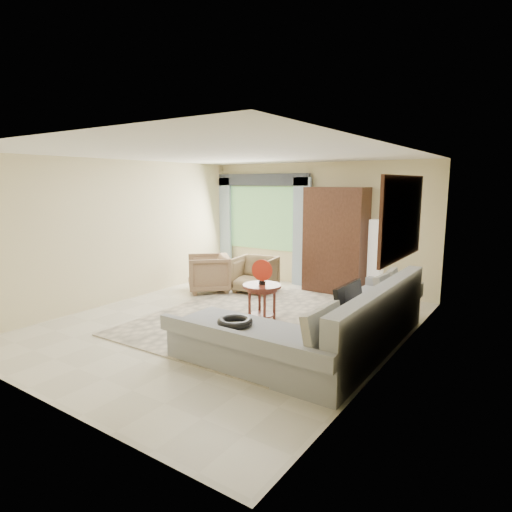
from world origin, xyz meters
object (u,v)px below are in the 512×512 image
Objects in this scene: sectional_sofa at (331,331)px; armchair_right at (255,275)px; armchair_left at (209,273)px; potted_plant at (226,267)px; armoire at (336,241)px; floor_lamp at (376,259)px; tv_screen at (350,303)px; coffee_table at (262,302)px.

sectional_sofa reaches higher than armchair_right.
armchair_left is 1.31m from potted_plant.
potted_plant is at bearing 158.48° from armchair_left.
floor_lamp is (0.80, 0.06, -0.30)m from armoire.
armchair_left is 3.29m from floor_lamp.
armchair_right is at bearing -29.25° from potted_plant.
floor_lamp is at bearing 15.05° from armchair_right.
floor_lamp is (2.94, 1.43, 0.37)m from armchair_left.
tv_screen is at bearing -45.17° from armchair_right.
coffee_table is at bearing -94.35° from armoire.
potted_plant is at bearing -176.40° from armoire.
floor_lamp is at bearing 98.33° from sectional_sofa.
sectional_sofa is 4.19× the size of armchair_left.
armoire is at bearing 113.06° from sectional_sofa.
tv_screen is 0.90× the size of armchair_left.
tv_screen is 0.35× the size of armoire.
tv_screen is at bearing 22.53° from armchair_left.
coffee_table is 0.74× the size of armchair_left.
coffee_table is 2.66m from floor_lamp.
armoire is at bearing 24.86° from armchair_right.
armoire is 0.86m from floor_lamp.
sectional_sofa is at bearing -35.20° from potted_plant.
potted_plant is at bearing 141.57° from armchair_right.
tv_screen is 5.01m from potted_plant.
coffee_table is 1.26× the size of potted_plant.
potted_plant is (-0.50, 1.20, -0.13)m from armchair_left.
coffee_table is (-1.41, 0.52, 0.04)m from sectional_sofa.
sectional_sofa reaches higher than armchair_left.
coffee_table is at bearing 161.05° from tv_screen.
armoire is (1.33, 0.90, 0.69)m from armchair_right.
floor_lamp is (3.44, 0.23, 0.51)m from potted_plant.
sectional_sofa is at bearing 168.06° from tv_screen.
armchair_right is 0.53× the size of floor_lamp.
armchair_right is 1.51m from potted_plant.
armchair_right is 1.75m from armoire.
tv_screen reaches higher than armchair_left.
tv_screen is 1.54× the size of potted_plant.
tv_screen is at bearing -11.94° from sectional_sofa.
tv_screen reaches higher than armchair_right.
floor_lamp is (-0.43, 2.96, 0.47)m from sectional_sofa.
tv_screen is 1.22× the size of coffee_table.
armchair_right reaches higher than potted_plant.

